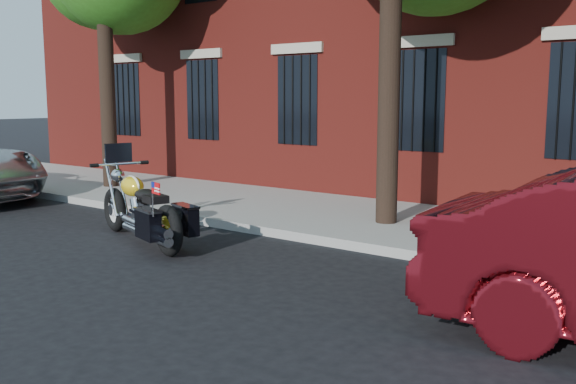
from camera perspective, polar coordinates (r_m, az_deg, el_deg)
The scene contains 4 objects.
ground at distance 9.07m, azimuth -3.06°, elevation -6.05°, with size 120.00×120.00×0.00m, color black.
curb at distance 10.11m, azimuth 2.03°, elevation -4.10°, with size 40.00×0.16×0.15m, color gray.
sidewalk at distance 11.67m, azimuth 7.40°, elevation -2.48°, with size 40.00×3.60×0.15m, color gray.
motorcycle at distance 10.12m, azimuth -12.81°, elevation -1.77°, with size 2.80×1.44×1.52m.
Camera 1 is at (5.72, -6.67, 2.26)m, focal length 40.00 mm.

